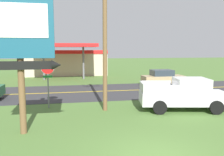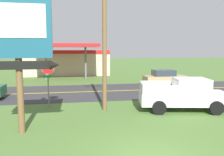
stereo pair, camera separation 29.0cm
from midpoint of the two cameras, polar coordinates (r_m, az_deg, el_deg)
name	(u,v)px [view 1 (the left image)]	position (r m, az deg, el deg)	size (l,w,h in m)	color
road_asphalt	(101,91)	(20.57, -3.10, -3.29)	(140.00, 8.00, 0.02)	#333335
road_centre_line	(101,91)	(20.57, -3.10, -3.25)	(126.00, 0.20, 0.01)	gold
motel_sign	(20,41)	(10.56, -22.31, 8.48)	(3.14, 0.54, 6.10)	brown
stop_sign	(48,76)	(15.10, -16.00, 0.44)	(0.80, 0.08, 2.95)	slate
utility_pole	(105,30)	(13.90, -2.37, 11.66)	(1.92, 0.26, 9.01)	brown
gas_station	(64,61)	(34.93, -11.87, 4.00)	(12.00, 11.50, 4.40)	beige
pickup_white_parked_on_lawn	(184,94)	(14.81, 16.78, -3.87)	(5.49, 2.99, 1.96)	silver
car_tan_mid_lane	(163,78)	(24.15, 12.00, 0.07)	(4.20, 2.00, 1.64)	tan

